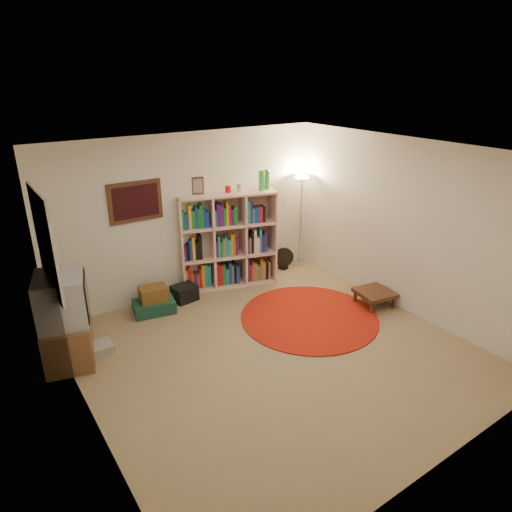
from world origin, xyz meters
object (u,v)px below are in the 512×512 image
(floor_lamp, at_px, (301,190))
(side_table, at_px, (375,293))
(tv_stand, at_px, (66,321))
(floor_fan, at_px, (284,258))
(bookshelf, at_px, (226,241))
(suitcase, at_px, (154,306))

(floor_lamp, relative_size, side_table, 2.84)
(tv_stand, bearing_deg, floor_lamp, 25.32)
(floor_lamp, bearing_deg, floor_fan, -178.30)
(floor_fan, height_order, tv_stand, tv_stand)
(tv_stand, xyz_separation_m, side_table, (4.16, -1.13, -0.35))
(floor_lamp, xyz_separation_m, tv_stand, (-4.22, -0.75, -0.84))
(side_table, bearing_deg, bookshelf, 127.14)
(floor_lamp, relative_size, suitcase, 2.57)
(tv_stand, bearing_deg, side_table, 0.11)
(floor_lamp, xyz_separation_m, side_table, (-0.06, -1.88, -1.20))
(floor_lamp, distance_m, tv_stand, 4.37)
(bookshelf, distance_m, tv_stand, 2.83)
(bookshelf, bearing_deg, floor_lamp, 15.41)
(bookshelf, relative_size, floor_lamp, 1.12)
(suitcase, relative_size, side_table, 1.10)
(bookshelf, distance_m, floor_lamp, 1.64)
(bookshelf, bearing_deg, suitcase, -153.21)
(floor_lamp, height_order, tv_stand, floor_lamp)
(floor_lamp, bearing_deg, tv_stand, -169.93)
(bookshelf, relative_size, suitcase, 2.88)
(floor_fan, height_order, suitcase, floor_fan)
(suitcase, distance_m, side_table, 3.31)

